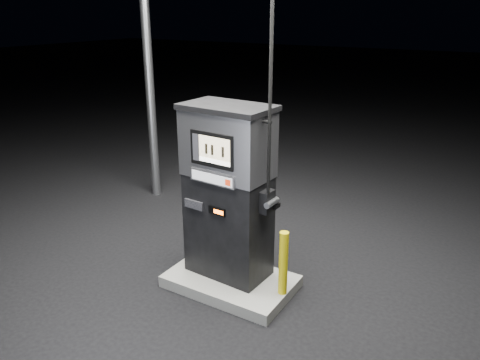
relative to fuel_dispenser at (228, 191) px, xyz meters
The scene contains 5 objects.
ground 1.30m from the fuel_dispenser, 47.72° to the right, with size 80.00×80.00×0.00m, color black.
pump_island 1.22m from the fuel_dispenser, 47.72° to the right, with size 1.60×1.00×0.15m, color slate.
fuel_dispenser is the anchor object (origin of this frame).
bollard_left 0.88m from the fuel_dispenser, behind, with size 0.11×0.11×0.79m, color #CCB70B.
bollard_right 1.11m from the fuel_dispenser, ahead, with size 0.11×0.11×0.82m, color #CCB70B.
Camera 1 is at (2.85, -4.44, 3.42)m, focal length 35.00 mm.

